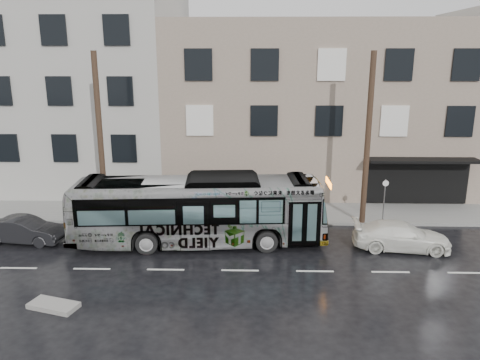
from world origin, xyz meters
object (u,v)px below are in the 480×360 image
(utility_pole_front, at_px, (368,140))
(dark_sedan, at_px, (24,230))
(white_sedan, at_px, (401,236))
(bus, at_px, (198,210))
(utility_pole_rear, at_px, (100,139))
(sign_post, at_px, (384,201))

(utility_pole_front, height_order, dark_sedan, utility_pole_front)
(utility_pole_front, height_order, white_sedan, utility_pole_front)
(bus, distance_m, white_sedan, 9.73)
(dark_sedan, bearing_deg, utility_pole_rear, -41.08)
(utility_pole_rear, bearing_deg, bus, -27.32)
(utility_pole_rear, bearing_deg, dark_sedan, -137.15)
(white_sedan, bearing_deg, utility_pole_rear, 83.80)
(sign_post, height_order, bus, bus)
(utility_pole_rear, height_order, white_sedan, utility_pole_rear)
(utility_pole_front, height_order, bus, utility_pole_front)
(utility_pole_rear, xyz_separation_m, dark_sedan, (-3.14, -2.91, -4.01))
(sign_post, xyz_separation_m, dark_sedan, (-18.24, -2.91, -0.71))
(utility_pole_front, relative_size, dark_sedan, 2.33)
(sign_post, bearing_deg, white_sedan, -90.45)
(utility_pole_front, distance_m, bus, 9.50)
(dark_sedan, bearing_deg, sign_post, -74.85)
(utility_pole_front, relative_size, white_sedan, 2.00)
(utility_pole_front, xyz_separation_m, utility_pole_rear, (-14.00, 0.00, 0.00))
(sign_post, bearing_deg, bus, -163.89)
(bus, bearing_deg, sign_post, -77.68)
(sign_post, bearing_deg, dark_sedan, -170.92)
(utility_pole_rear, distance_m, sign_post, 15.46)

